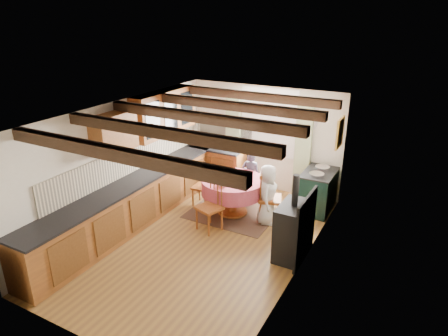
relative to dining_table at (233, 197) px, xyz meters
The scene contains 40 objects.
floor 1.25m from the dining_table, 89.74° to the right, with size 3.60×5.50×0.00m, color olive.
ceiling 2.34m from the dining_table, 89.74° to the right, with size 3.60×5.50×0.00m, color white.
wall_back 1.76m from the dining_table, 89.80° to the left, with size 3.60×0.00×2.40m, color silver.
wall_front 4.02m from the dining_table, 89.92° to the right, with size 3.60×0.00×2.40m, color silver.
wall_left 2.30m from the dining_table, 146.46° to the right, with size 0.00×5.50×2.40m, color silver.
wall_right 2.31m from the dining_table, 33.38° to the right, with size 0.00×5.50×2.40m, color silver.
beam_a 3.73m from the dining_table, 89.90° to the right, with size 3.60×0.16×0.16m, color #3C281B.
beam_b 2.92m from the dining_table, 89.86° to the right, with size 3.60×0.16×0.16m, color #3C281B.
beam_c 2.26m from the dining_table, 89.74° to the right, with size 3.60×0.16×0.16m, color #3C281B.
beam_d 1.93m from the dining_table, 88.36° to the right, with size 3.60×0.16×0.16m, color #3C281B.
beam_e 2.09m from the dining_table, 89.62° to the left, with size 3.60×0.16×0.16m, color #3C281B.
splash_left 2.15m from the dining_table, 153.37° to the right, with size 0.02×4.50×0.55m, color beige.
splash_back 2.01m from the dining_table, 122.85° to the left, with size 1.40×0.02×0.55m, color beige.
base_cabinet_left 1.91m from the dining_table, 141.48° to the right, with size 0.60×5.30×0.88m, color #9A561F.
base_cabinet_back 1.64m from the dining_table, 129.65° to the left, with size 1.30×0.60×0.88m, color #9A561F.
worktop_left 1.96m from the dining_table, 141.10° to the right, with size 0.64×5.30×0.04m, color black.
worktop_back 1.70m from the dining_table, 130.10° to the left, with size 1.30×0.64×0.04m, color black.
wall_cabinet_glass 2.26m from the dining_table, behind, with size 0.34×1.80×0.90m, color #9A561F.
wall_cabinet_solid 2.67m from the dining_table, 137.48° to the right, with size 0.34×0.90×0.70m, color #9A561F.
window_frame 1.97m from the dining_table, 86.10° to the left, with size 1.34×0.03×1.54m, color white.
window_pane 1.97m from the dining_table, 86.11° to the left, with size 1.20×0.01×1.40m, color white.
curtain_left 1.79m from the dining_table, 117.02° to the left, with size 0.35×0.10×2.10m, color #9AA57A.
curtain_right 1.89m from the dining_table, 56.80° to the left, with size 0.35×0.10×2.10m, color #9AA57A.
curtain_rod 2.33m from the dining_table, 85.87° to the left, with size 0.03×0.03×2.00m, color black.
wall_picture 2.47m from the dining_table, 32.02° to the left, with size 0.04×0.50×0.60m, color gold.
wall_plate 2.28m from the dining_table, 55.41° to the left, with size 0.30×0.30×0.02m, color silver.
rug 0.38m from the dining_table, ahead, with size 1.73×1.35×0.01m, color #542F21.
dining_table is the anchor object (origin of this frame).
chair_near 0.81m from the dining_table, 96.80° to the right, with size 0.43×0.45×1.01m, color #9D521E, non-canonical shape.
chair_left 0.78m from the dining_table, behind, with size 0.38×0.40×0.89m, color #9D521E, non-canonical shape.
chair_right 0.80m from the dining_table, ahead, with size 0.45×0.47×1.05m, color #9D521E, non-canonical shape.
aga_range 1.78m from the dining_table, 34.04° to the left, with size 0.62×0.95×0.88m, color black, non-canonical shape.
cast_iron_stove 1.86m from the dining_table, 29.74° to the right, with size 0.45×0.75×1.51m, color black, non-canonical shape.
child_far 0.74m from the dining_table, 84.32° to the left, with size 0.42×0.28×1.16m, color #383747.
child_right 0.79m from the dining_table, ahead, with size 0.59×0.38×1.20m, color silver.
bowl_a 0.45m from the dining_table, 163.26° to the left, with size 0.22×0.22×0.05m, color silver.
bowl_b 0.57m from the dining_table, 94.12° to the right, with size 0.21×0.21×0.07m, color silver.
cup 0.44m from the dining_table, 169.28° to the left, with size 0.09×0.09×0.09m, color silver.
canister_tall 1.96m from the dining_table, 137.85° to the left, with size 0.15×0.15×0.25m, color #262628.
canister_wide 1.85m from the dining_table, 128.84° to the left, with size 0.17×0.17×0.19m, color #262628.
Camera 1 is at (3.34, -5.41, 3.92)m, focal length 32.13 mm.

